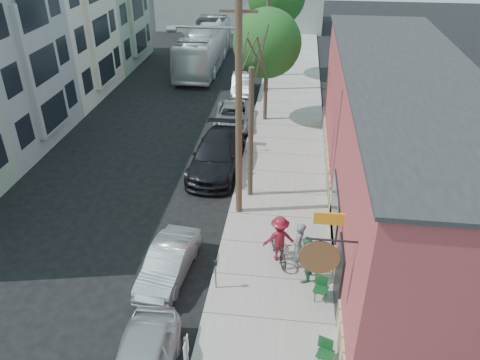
# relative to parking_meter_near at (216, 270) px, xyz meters

# --- Properties ---
(ground) EXTENTS (120.00, 120.00, 0.00)m
(ground) POSITION_rel_parking_meter_near_xyz_m (-2.25, 0.78, -0.98)
(ground) COLOR black
(sidewalk) EXTENTS (4.50, 58.00, 0.15)m
(sidewalk) POSITION_rel_parking_meter_near_xyz_m (2.00, 11.78, -0.91)
(sidewalk) COLOR #A09B94
(sidewalk) RESTS_ON ground
(cafe_building) EXTENTS (6.60, 20.20, 6.61)m
(cafe_building) POSITION_rel_parking_meter_near_xyz_m (6.74, 5.77, 2.32)
(cafe_building) COLOR #9E3A3F
(cafe_building) RESTS_ON ground
(apartment_row) EXTENTS (6.30, 32.00, 9.00)m
(apartment_row) POSITION_rel_parking_meter_near_xyz_m (-14.10, 14.78, 3.52)
(apartment_row) COLOR #99A68D
(apartment_row) RESTS_ON ground
(parking_meter_near) EXTENTS (0.14, 0.14, 1.24)m
(parking_meter_near) POSITION_rel_parking_meter_near_xyz_m (0.00, 0.00, 0.00)
(parking_meter_near) COLOR slate
(parking_meter_near) RESTS_ON sidewalk
(parking_meter_far) EXTENTS (0.14, 0.14, 1.24)m
(parking_meter_far) POSITION_rel_parking_meter_near_xyz_m (0.00, 10.92, 0.00)
(parking_meter_far) COLOR slate
(parking_meter_far) RESTS_ON sidewalk
(utility_pole_near) EXTENTS (3.57, 0.28, 10.00)m
(utility_pole_near) POSITION_rel_parking_meter_near_xyz_m (0.14, 4.97, 4.43)
(utility_pole_near) COLOR #503A28
(utility_pole_near) RESTS_ON sidewalk
(utility_pole_far) EXTENTS (1.80, 0.28, 10.00)m
(utility_pole_far) POSITION_rel_parking_meter_near_xyz_m (0.20, 21.18, 4.36)
(utility_pole_far) COLOR #503A28
(utility_pole_far) RESTS_ON sidewalk
(tree_bare) EXTENTS (0.24, 0.24, 6.14)m
(tree_bare) POSITION_rel_parking_meter_near_xyz_m (0.55, 6.42, 2.24)
(tree_bare) COLOR #44392C
(tree_bare) RESTS_ON sidewalk
(tree_leafy_mid) EXTENTS (4.08, 4.08, 6.86)m
(tree_leafy_mid) POSITION_rel_parking_meter_near_xyz_m (0.55, 15.54, 3.98)
(tree_leafy_mid) COLOR #44392C
(tree_leafy_mid) RESTS_ON sidewalk
(patio_chair_a) EXTENTS (0.64, 0.64, 0.88)m
(patio_chair_a) POSITION_rel_parking_meter_near_xyz_m (3.69, -0.09, -0.39)
(patio_chair_a) COLOR #12431E
(patio_chair_a) RESTS_ON sidewalk
(patio_chair_b) EXTENTS (0.65, 0.65, 0.88)m
(patio_chair_b) POSITION_rel_parking_meter_near_xyz_m (3.75, -2.79, -0.39)
(patio_chair_b) COLOR #12431E
(patio_chair_b) RESTS_ON sidewalk
(patron_grey) EXTENTS (0.54, 0.75, 1.91)m
(patron_grey) POSITION_rel_parking_meter_near_xyz_m (2.86, 1.58, 0.12)
(patron_grey) COLOR slate
(patron_grey) RESTS_ON sidewalk
(patron_green) EXTENTS (0.90, 1.05, 1.86)m
(patron_green) POSITION_rel_parking_meter_near_xyz_m (3.12, 0.83, 0.10)
(patron_green) COLOR #307852
(patron_green) RESTS_ON sidewalk
(cyclist) EXTENTS (1.36, 0.97, 1.92)m
(cyclist) POSITION_rel_parking_meter_near_xyz_m (2.14, 1.89, 0.12)
(cyclist) COLOR maroon
(cyclist) RESTS_ON sidewalk
(cyclist_bike) EXTENTS (1.28, 2.08, 1.03)m
(cyclist_bike) POSITION_rel_parking_meter_near_xyz_m (2.14, 1.89, -0.32)
(cyclist_bike) COLOR black
(cyclist_bike) RESTS_ON sidewalk
(car_1) EXTENTS (1.72, 4.01, 1.29)m
(car_1) POSITION_rel_parking_meter_near_xyz_m (-1.87, 0.58, -0.34)
(car_1) COLOR #ABADB2
(car_1) RESTS_ON ground
(car_2) EXTENTS (2.55, 5.92, 1.70)m
(car_2) POSITION_rel_parking_meter_near_xyz_m (-1.45, 8.90, -0.13)
(car_2) COLOR black
(car_2) RESTS_ON ground
(car_3) EXTENTS (2.48, 4.75, 1.28)m
(car_3) POSITION_rel_parking_meter_near_xyz_m (-1.45, 14.62, -0.34)
(car_3) COLOR #94969A
(car_3) RESTS_ON ground
(car_4) EXTENTS (1.83, 4.44, 1.43)m
(car_4) POSITION_rel_parking_meter_near_xyz_m (-1.45, 20.34, -0.27)
(car_4) COLOR #999AA0
(car_4) RESTS_ON ground
(bus) EXTENTS (2.91, 12.20, 3.39)m
(bus) POSITION_rel_parking_meter_near_xyz_m (-5.48, 26.63, 0.71)
(bus) COLOR white
(bus) RESTS_ON ground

